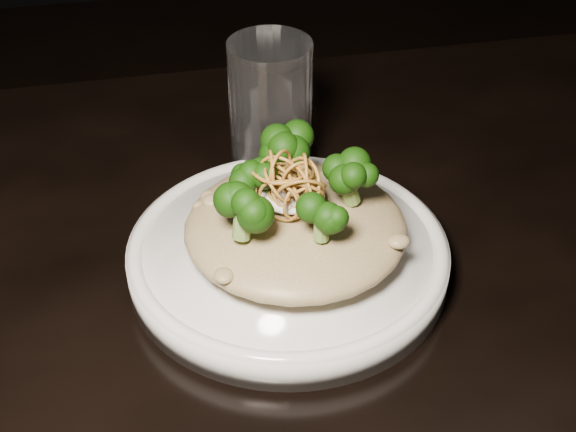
% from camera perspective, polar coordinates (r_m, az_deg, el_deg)
% --- Properties ---
extents(table, '(1.10, 0.80, 0.75)m').
position_cam_1_polar(table, '(0.69, 3.29, -10.54)').
color(table, black).
rests_on(table, ground).
extents(plate, '(0.26, 0.26, 0.03)m').
position_cam_1_polar(plate, '(0.65, 0.00, -2.94)').
color(plate, silver).
rests_on(plate, table).
extents(risotto, '(0.17, 0.17, 0.04)m').
position_cam_1_polar(risotto, '(0.62, 0.55, -0.79)').
color(risotto, brown).
rests_on(risotto, plate).
extents(broccoli, '(0.11, 0.11, 0.04)m').
position_cam_1_polar(broccoli, '(0.60, 0.50, 1.96)').
color(broccoli, black).
rests_on(broccoli, risotto).
extents(cheese, '(0.05, 0.05, 0.01)m').
position_cam_1_polar(cheese, '(0.61, 0.25, 1.63)').
color(cheese, white).
rests_on(cheese, risotto).
extents(shallots, '(0.05, 0.05, 0.03)m').
position_cam_1_polar(shallots, '(0.59, 0.09, 2.76)').
color(shallots, brown).
rests_on(shallots, cheese).
extents(drinking_glass, '(0.08, 0.08, 0.13)m').
position_cam_1_polar(drinking_glass, '(0.73, -1.24, 7.53)').
color(drinking_glass, silver).
rests_on(drinking_glass, table).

